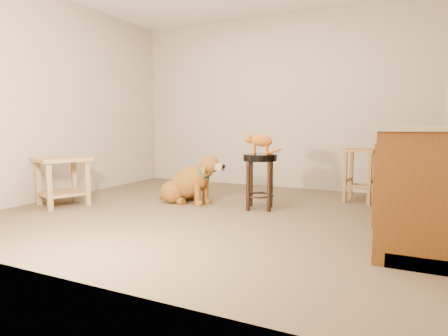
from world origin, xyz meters
The scene contains 8 objects.
floor centered at (0.00, 0.00, 0.00)m, with size 4.50×4.00×0.01m, color brown.
room_shell centered at (0.00, 0.00, 1.68)m, with size 4.54×4.04×2.62m.
cabinet_run centered at (1.94, 0.30, 0.44)m, with size 0.70×2.56×0.94m.
padded_stool centered at (0.37, 0.38, 0.44)m, with size 0.39×0.39×0.63m.
wood_stool centered at (1.35, 1.28, 0.34)m, with size 0.40×0.40×0.66m.
side_table centered at (-1.81, -0.44, 0.38)m, with size 0.72×0.72×0.57m.
golden_retriever centered at (-0.54, 0.33, 0.24)m, with size 1.00×0.53×0.64m.
tabby_kitten centered at (0.36, 0.38, 0.77)m, with size 0.40×0.23×0.27m.
Camera 1 is at (1.80, -3.57, 0.93)m, focal length 30.00 mm.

